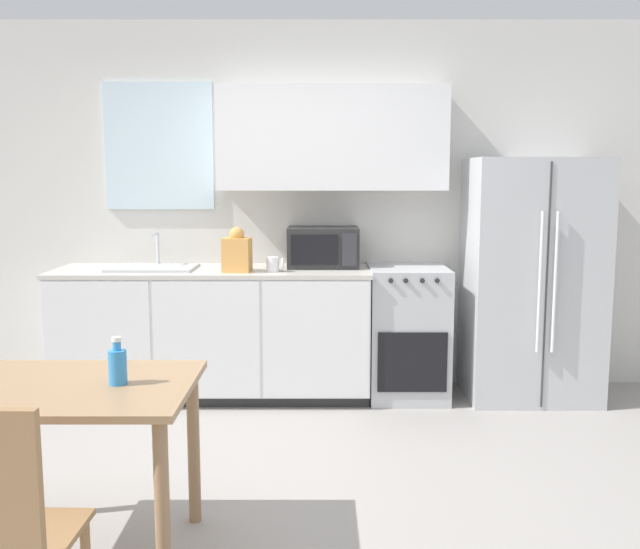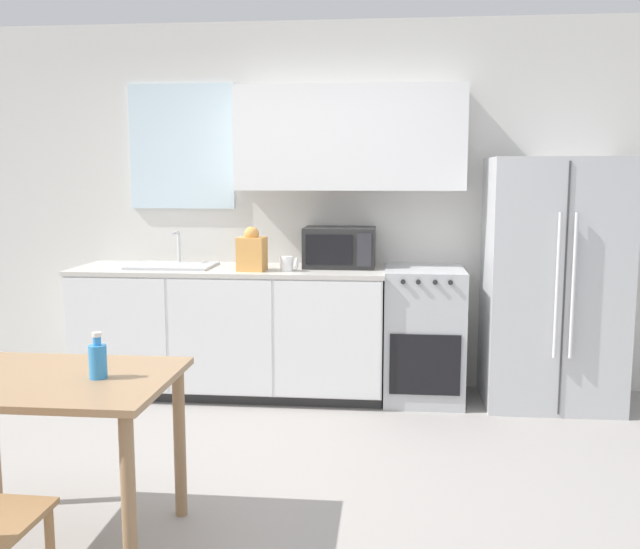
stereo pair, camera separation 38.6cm
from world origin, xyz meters
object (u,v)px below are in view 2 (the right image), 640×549
refrigerator (552,283)px  dining_table (49,404)px  drink_bottle (98,360)px  oven_range (423,334)px  microwave (340,247)px  coffee_mug (288,264)px

refrigerator → dining_table: 3.37m
refrigerator → drink_bottle: bearing=-136.4°
oven_range → microwave: bearing=170.4°
refrigerator → coffee_mug: 1.83m
refrigerator → microwave: size_ratio=3.35×
oven_range → coffee_mug: bearing=-170.2°
refrigerator → dining_table: (-2.53, -2.21, -0.22)m
dining_table → refrigerator: bearing=41.1°
coffee_mug → microwave: bearing=38.0°
microwave → drink_bottle: 2.49m
dining_table → drink_bottle: (0.22, 0.00, 0.20)m
coffee_mug → dining_table: coffee_mug is taller
coffee_mug → dining_table: 2.22m
oven_range → dining_table: oven_range is taller
microwave → dining_table: (-1.06, -2.33, -0.44)m
refrigerator → coffee_mug: bearing=-175.5°
refrigerator → oven_range: bearing=178.7°
refrigerator → coffee_mug: (-1.82, -0.14, 0.13)m
microwave → coffee_mug: microwave is taller
dining_table → oven_range: bearing=53.3°
oven_range → drink_bottle: 2.68m
microwave → drink_bottle: (-0.84, -2.33, -0.25)m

